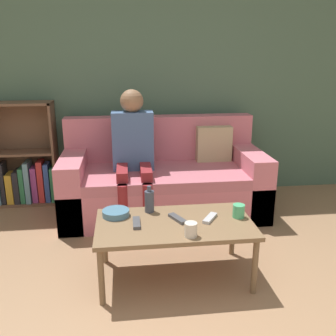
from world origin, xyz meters
TOP-DOWN VIEW (x-y plane):
  - wall_back at (0.00, 2.86)m, footprint 12.00×0.06m
  - couch at (0.09, 2.30)m, footprint 1.94×0.91m
  - bookshelf at (-1.33, 2.70)m, footprint 0.67×0.28m
  - coffee_table at (0.03, 1.11)m, footprint 1.07×0.59m
  - person_adult at (-0.21, 2.22)m, footprint 0.39×0.63m
  - cup_near at (0.11, 0.90)m, footprint 0.08×0.08m
  - cup_far at (0.49, 1.14)m, footprint 0.08×0.08m
  - tv_remote_0 at (0.06, 1.15)m, footprint 0.12×0.17m
  - tv_remote_1 at (0.28, 1.13)m, footprint 0.13×0.17m
  - tv_remote_2 at (-0.23, 1.11)m, footprint 0.05×0.17m
  - snack_bowl at (-0.37, 1.27)m, footprint 0.19×0.19m
  - bottle at (-0.12, 1.31)m, footprint 0.07×0.07m

SIDE VIEW (x-z plane):
  - couch at x=0.09m, z-range -0.15..0.76m
  - coffee_table at x=0.03m, z-range 0.17..0.60m
  - bookshelf at x=-1.33m, z-range -0.14..0.92m
  - tv_remote_0 at x=0.06m, z-range 0.42..0.45m
  - tv_remote_1 at x=0.28m, z-range 0.42..0.45m
  - tv_remote_2 at x=-0.23m, z-range 0.42..0.45m
  - snack_bowl at x=-0.37m, z-range 0.42..0.47m
  - cup_near at x=0.11m, z-range 0.42..0.52m
  - cup_far at x=0.49m, z-range 0.42..0.52m
  - bottle at x=-0.12m, z-range 0.41..0.61m
  - person_adult at x=-0.21m, z-range 0.10..1.32m
  - wall_back at x=0.00m, z-range 0.00..2.60m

